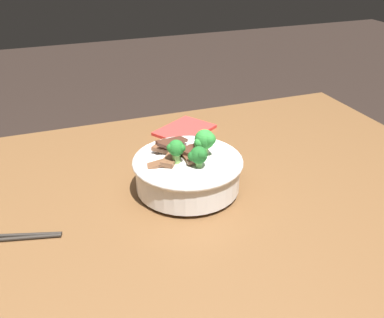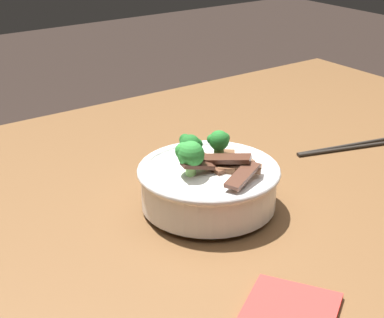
{
  "view_description": "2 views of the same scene",
  "coord_description": "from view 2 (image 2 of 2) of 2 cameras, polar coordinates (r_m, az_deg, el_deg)",
  "views": [
    {
      "loc": [
        0.16,
        0.64,
        1.3
      ],
      "look_at": [
        -0.12,
        -0.11,
        0.87
      ],
      "focal_mm": 40.67,
      "sensor_mm": 36.0,
      "label": 1
    },
    {
      "loc": [
        -0.61,
        -0.74,
        1.28
      ],
      "look_at": [
        -0.12,
        -0.06,
        0.91
      ],
      "focal_mm": 56.8,
      "sensor_mm": 36.0,
      "label": 2
    }
  ],
  "objects": [
    {
      "name": "dining_table",
      "position": [
        1.11,
        3.4,
        -6.56
      ],
      "size": [
        1.42,
        0.95,
        0.82
      ],
      "color": "brown",
      "rests_on": "ground"
    },
    {
      "name": "rice_bowl",
      "position": [
        0.93,
        1.56,
        -2.21
      ],
      "size": [
        0.22,
        0.22,
        0.12
      ],
      "color": "white",
      "rests_on": "dining_table"
    },
    {
      "name": "chopsticks_pair",
      "position": [
        1.2,
        14.32,
        1.08
      ],
      "size": [
        0.21,
        0.07,
        0.01
      ],
      "color": "#28231E",
      "rests_on": "dining_table"
    }
  ]
}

